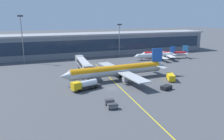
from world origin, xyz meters
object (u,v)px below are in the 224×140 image
at_px(main_airliner, 118,70).
at_px(pushback_tug, 166,87).
at_px(fuel_tanker, 85,85).
at_px(baggage_cart_1, 109,102).
at_px(lavatory_truck, 171,77).
at_px(commuter_jet_near, 156,55).
at_px(commuter_jet_far, 165,54).
at_px(baggage_cart_0, 112,106).

relative_size(main_airliner, pushback_tug, 10.35).
xyz_separation_m(main_airliner, fuel_tanker, (-15.40, -8.08, -1.94)).
distance_m(main_airliner, baggage_cart_1, 26.49).
xyz_separation_m(fuel_tanker, lavatory_truck, (33.76, -0.72, -0.32)).
relative_size(fuel_tanker, pushback_tug, 2.53).
bearing_deg(baggage_cart_1, pushback_tug, 14.08).
distance_m(fuel_tanker, commuter_jet_near, 65.28).
relative_size(commuter_jet_far, commuter_jet_near, 1.05).
xyz_separation_m(baggage_cart_0, baggage_cart_1, (0.31, 3.18, 0.00)).
bearing_deg(commuter_jet_near, fuel_tanker, -142.74).
xyz_separation_m(fuel_tanker, commuter_jet_far, (59.49, 40.95, 0.90)).
distance_m(pushback_tug, commuter_jet_far, 60.81).
bearing_deg(commuter_jet_far, fuel_tanker, -145.46).
bearing_deg(baggage_cart_0, baggage_cart_1, 84.38).
relative_size(main_airliner, fuel_tanker, 4.09).
bearing_deg(commuter_jet_near, lavatory_truck, -114.33).
xyz_separation_m(fuel_tanker, baggage_cart_0, (2.82, -18.40, -0.96)).
relative_size(lavatory_truck, baggage_cart_0, 2.24).
height_order(baggage_cart_1, commuter_jet_far, commuter_jet_far).
distance_m(main_airliner, lavatory_truck, 20.49).
bearing_deg(lavatory_truck, commuter_jet_near, 65.67).
bearing_deg(baggage_cart_1, fuel_tanker, 101.64).
distance_m(fuel_tanker, commuter_jet_far, 72.23).
bearing_deg(baggage_cart_1, lavatory_truck, 25.32).
distance_m(fuel_tanker, baggage_cart_0, 18.64).
height_order(main_airliner, pushback_tug, main_airliner).
xyz_separation_m(fuel_tanker, commuter_jet_near, (51.96, 39.52, 0.63)).
relative_size(main_airliner, commuter_jet_near, 1.63).
distance_m(fuel_tanker, pushback_tug, 27.42).
bearing_deg(baggage_cart_0, lavatory_truck, 29.74).
xyz_separation_m(fuel_tanker, pushback_tug, (25.68, -9.56, -0.90)).
height_order(commuter_jet_far, commuter_jet_near, commuter_jet_far).
height_order(baggage_cart_1, commuter_jet_near, commuter_jet_near).
distance_m(pushback_tug, commuter_jet_near, 55.69).
distance_m(fuel_tanker, lavatory_truck, 33.77).
bearing_deg(pushback_tug, baggage_cart_1, -165.92).
bearing_deg(baggage_cart_1, baggage_cart_0, -95.62).
relative_size(baggage_cart_0, baggage_cart_1, 1.00).
bearing_deg(baggage_cart_0, fuel_tanker, 98.71).
relative_size(fuel_tanker, baggage_cart_1, 3.96).
bearing_deg(commuter_jet_near, baggage_cart_0, -130.31).
bearing_deg(fuel_tanker, commuter_jet_far, 34.54).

